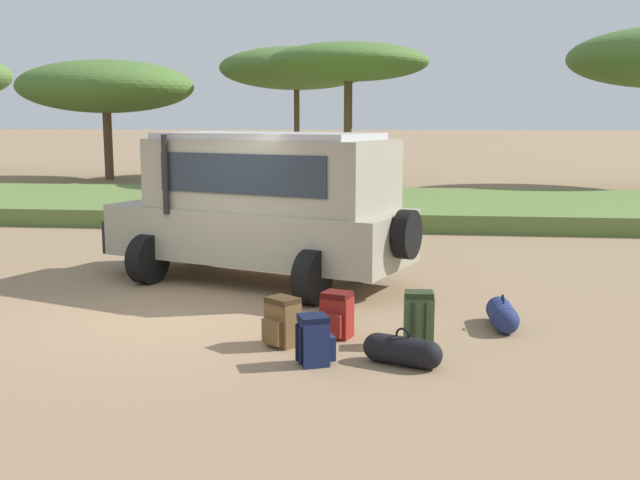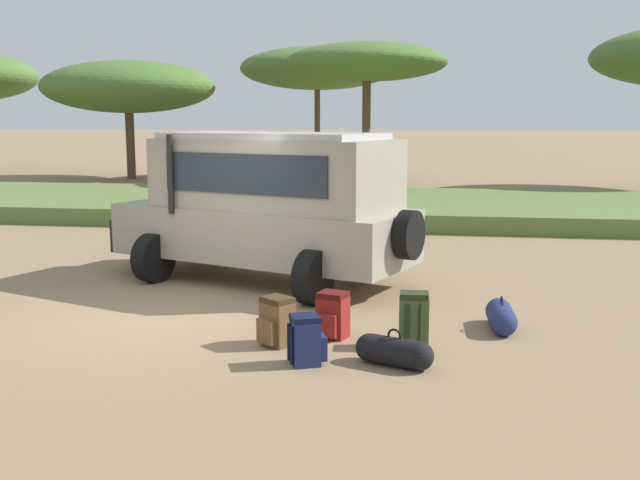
{
  "view_description": "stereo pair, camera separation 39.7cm",
  "coord_description": "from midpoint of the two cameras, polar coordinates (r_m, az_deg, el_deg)",
  "views": [
    {
      "loc": [
        3.16,
        -9.56,
        2.67
      ],
      "look_at": [
        1.94,
        0.59,
        1.0
      ],
      "focal_mm": 42.0,
      "sensor_mm": 36.0,
      "label": 1
    },
    {
      "loc": [
        3.55,
        -9.5,
        2.67
      ],
      "look_at": [
        1.94,
        0.59,
        1.0
      ],
      "focal_mm": 42.0,
      "sensor_mm": 36.0,
      "label": 2
    }
  ],
  "objects": [
    {
      "name": "duffel_bag_low_black_case",
      "position": [
        8.28,
        7.05,
        -8.45
      ],
      "size": [
        0.87,
        0.54,
        0.42
      ],
      "color": "black",
      "rests_on": "ground_plane"
    },
    {
      "name": "backpack_cluster_center",
      "position": [
        8.92,
        -2.04,
        -6.26
      ],
      "size": [
        0.47,
        0.47,
        0.58
      ],
      "color": "brown",
      "rests_on": "ground_plane"
    },
    {
      "name": "acacia_tree_right_mid",
      "position": [
        27.0,
        4.02,
        13.32
      ],
      "size": [
        5.66,
        5.99,
        5.26
      ],
      "color": "brown",
      "rests_on": "ground_plane"
    },
    {
      "name": "ground_plane",
      "position": [
        10.45,
        -10.05,
        -5.67
      ],
      "size": [
        320.0,
        320.0,
        0.0
      ],
      "primitive_type": "plane",
      "color": "#8C7051"
    },
    {
      "name": "backpack_outermost",
      "position": [
        9.21,
        2.19,
        -5.78
      ],
      "size": [
        0.42,
        0.44,
        0.57
      ],
      "color": "maroon",
      "rests_on": "ground_plane"
    },
    {
      "name": "grass_bank",
      "position": [
        21.26,
        -0.1,
        2.67
      ],
      "size": [
        120.0,
        7.0,
        0.44
      ],
      "color": "#5B7538",
      "rests_on": "ground_plane"
    },
    {
      "name": "acacia_tree_centre_back",
      "position": [
        33.77,
        0.13,
        12.91
      ],
      "size": [
        6.76,
        7.26,
        5.73
      ],
      "color": "brown",
      "rests_on": "ground_plane"
    },
    {
      "name": "backpack_near_rear_wheel",
      "position": [
        8.97,
        8.43,
        -6.04
      ],
      "size": [
        0.36,
        0.38,
        0.65
      ],
      "color": "#42562D",
      "rests_on": "ground_plane"
    },
    {
      "name": "acacia_tree_left_mid",
      "position": [
        34.09,
        -14.08,
        11.23
      ],
      "size": [
        7.62,
        6.48,
        5.12
      ],
      "color": "brown",
      "rests_on": "ground_plane"
    },
    {
      "name": "backpack_beside_front_wheel",
      "position": [
        8.24,
        0.33,
        -7.67
      ],
      "size": [
        0.45,
        0.4,
        0.55
      ],
      "color": "navy",
      "rests_on": "ground_plane"
    },
    {
      "name": "safari_vehicle",
      "position": [
        12.19,
        -3.03,
        2.79
      ],
      "size": [
        5.42,
        3.73,
        2.44
      ],
      "color": "gray",
      "rests_on": "ground_plane"
    },
    {
      "name": "duffel_bag_soft_canvas",
      "position": [
        9.9,
        14.76,
        -5.67
      ],
      "size": [
        0.36,
        0.95,
        0.44
      ],
      "color": "navy",
      "rests_on": "ground_plane"
    }
  ]
}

